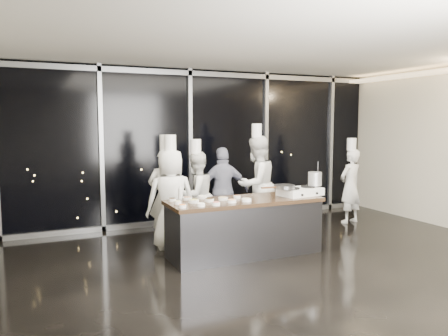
# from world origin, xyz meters

# --- Properties ---
(ground) EXTENTS (9.00, 9.00, 0.00)m
(ground) POSITION_xyz_m (0.00, 0.00, 0.00)
(ground) COLOR black
(ground) RESTS_ON ground
(room_shell) EXTENTS (9.02, 7.02, 3.21)m
(room_shell) POSITION_xyz_m (0.18, 0.00, 2.25)
(room_shell) COLOR beige
(room_shell) RESTS_ON ground
(window_wall) EXTENTS (8.90, 0.11, 3.20)m
(window_wall) POSITION_xyz_m (0.00, 3.43, 1.60)
(window_wall) COLOR black
(window_wall) RESTS_ON ground
(demo_counter) EXTENTS (2.46, 0.86, 0.90)m
(demo_counter) POSITION_xyz_m (0.00, 0.90, 0.45)
(demo_counter) COLOR #343439
(demo_counter) RESTS_ON ground
(stove) EXTENTS (0.75, 0.53, 0.14)m
(stove) POSITION_xyz_m (1.00, 0.84, 0.96)
(stove) COLOR white
(stove) RESTS_ON demo_counter
(frying_pan) EXTENTS (0.61, 0.38, 0.06)m
(frying_pan) POSITION_xyz_m (0.66, 0.80, 1.07)
(frying_pan) COLOR slate
(frying_pan) RESTS_ON stove
(stock_pot) EXTENTS (0.26, 0.26, 0.23)m
(stock_pot) POSITION_xyz_m (1.32, 0.87, 1.15)
(stock_pot) COLOR #B8B8BA
(stock_pot) RESTS_ON stove
(prep_bowls) EXTENTS (1.19, 0.73, 0.05)m
(prep_bowls) POSITION_xyz_m (-0.63, 0.90, 0.93)
(prep_bowls) COLOR white
(prep_bowls) RESTS_ON demo_counter
(squeeze_bottle) EXTENTS (0.07, 0.07, 0.24)m
(squeeze_bottle) POSITION_xyz_m (-0.95, 1.24, 1.01)
(squeeze_bottle) COLOR silver
(squeeze_bottle) RESTS_ON demo_counter
(chef_far_left) EXTENTS (0.72, 0.62, 1.90)m
(chef_far_left) POSITION_xyz_m (-0.97, 1.95, 0.85)
(chef_far_left) COLOR silver
(chef_far_left) RESTS_ON ground
(chef_left) EXTENTS (0.86, 0.60, 1.90)m
(chef_left) POSITION_xyz_m (-0.95, 1.74, 0.85)
(chef_left) COLOR silver
(chef_left) RESTS_ON ground
(chef_center) EXTENTS (0.93, 0.83, 1.80)m
(chef_center) POSITION_xyz_m (-0.33, 2.19, 0.80)
(chef_center) COLOR silver
(chef_center) RESTS_ON ground
(guest) EXTENTS (1.01, 0.55, 1.64)m
(guest) POSITION_xyz_m (0.24, 2.24, 0.82)
(guest) COLOR #161A3D
(guest) RESTS_ON ground
(chef_right) EXTENTS (1.08, 0.97, 2.08)m
(chef_right) POSITION_xyz_m (0.87, 2.11, 0.93)
(chef_right) COLOR silver
(chef_right) RESTS_ON ground
(chef_side) EXTENTS (0.63, 0.48, 1.78)m
(chef_side) POSITION_xyz_m (3.04, 2.00, 0.80)
(chef_side) COLOR silver
(chef_side) RESTS_ON ground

